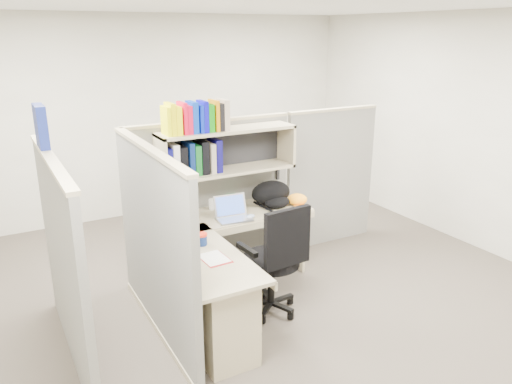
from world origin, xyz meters
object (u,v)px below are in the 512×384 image
task_chair (274,276)px  desk (226,287)px  laptop (234,209)px  backpack (274,194)px  snack_canister (201,239)px

task_chair → desk: bearing=-173.0°
laptop → backpack: (0.54, 0.17, 0.01)m
desk → laptop: (0.42, 0.67, 0.41)m
laptop → task_chair: bearing=-76.6°
desk → task_chair: 0.51m
snack_canister → laptop: bearing=37.5°
desk → backpack: size_ratio=4.06×
snack_canister → backpack: bearing=28.0°
desk → task_chair: size_ratio=1.63×
laptop → desk: bearing=-116.7°
laptop → snack_canister: size_ratio=3.11×
task_chair → snack_canister: bearing=159.6°
snack_canister → task_chair: size_ratio=0.10×
backpack → task_chair: task_chair is taller
laptop → backpack: 0.57m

